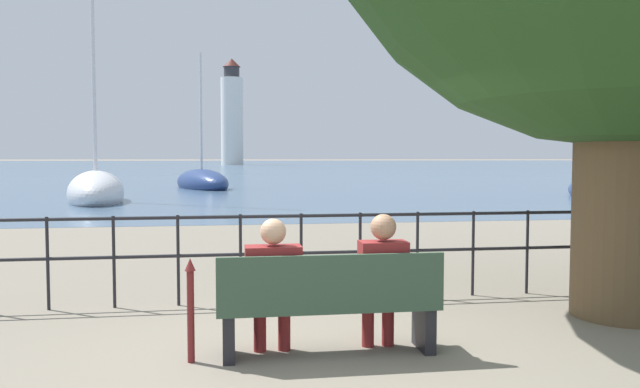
% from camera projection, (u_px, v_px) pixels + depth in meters
% --- Properties ---
extents(ground_plane, '(1000.00, 1000.00, 0.00)m').
position_uv_depth(ground_plane, '(329.00, 354.00, 5.44)').
color(ground_plane, gray).
extents(harbor_water, '(600.00, 300.00, 0.01)m').
position_uv_depth(harbor_water, '(230.00, 164.00, 163.90)').
color(harbor_water, '#47607A').
rests_on(harbor_water, ground_plane).
extents(park_bench, '(1.92, 0.45, 0.90)m').
position_uv_depth(park_bench, '(330.00, 306.00, 5.35)').
color(park_bench, '#334C38').
rests_on(park_bench, ground_plane).
extents(seated_person_left, '(0.48, 0.35, 1.19)m').
position_uv_depth(seated_person_left, '(273.00, 280.00, 5.34)').
color(seated_person_left, maroon).
rests_on(seated_person_left, ground_plane).
extents(seated_person_right, '(0.41, 0.35, 1.22)m').
position_uv_depth(seated_person_right, '(382.00, 275.00, 5.48)').
color(seated_person_right, maroon).
rests_on(seated_person_right, ground_plane).
extents(promenade_railing, '(14.30, 0.04, 1.05)m').
position_uv_depth(promenade_railing, '(301.00, 243.00, 7.37)').
color(promenade_railing, black).
rests_on(promenade_railing, ground_plane).
extents(closed_umbrella, '(0.09, 0.09, 0.88)m').
position_uv_depth(closed_umbrella, '(191.00, 304.00, 5.18)').
color(closed_umbrella, maroon).
rests_on(closed_umbrella, ground_plane).
extents(sailboat_0, '(4.18, 7.16, 7.89)m').
position_uv_depth(sailboat_0, '(202.00, 182.00, 34.49)').
color(sailboat_0, navy).
rests_on(sailboat_0, ground_plane).
extents(sailboat_1, '(3.08, 6.34, 13.32)m').
position_uv_depth(sailboat_1, '(96.00, 191.00, 23.99)').
color(sailboat_1, silver).
rests_on(sailboat_1, ground_plane).
extents(sailboat_2, '(4.72, 8.89, 8.83)m').
position_uv_depth(sailboat_2, '(606.00, 192.00, 25.58)').
color(sailboat_2, navy).
rests_on(sailboat_2, ground_plane).
extents(harbor_lighthouse, '(4.94, 4.94, 23.74)m').
position_uv_depth(harbor_lighthouse, '(232.00, 116.00, 139.72)').
color(harbor_lighthouse, white).
rests_on(harbor_lighthouse, ground_plane).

